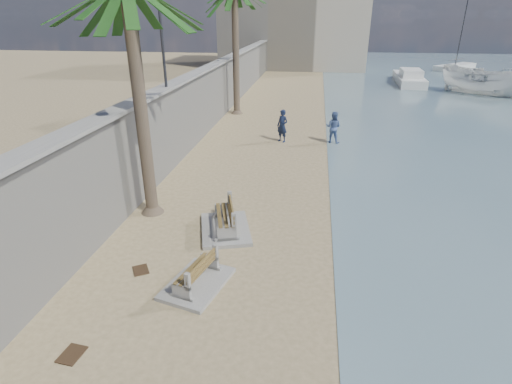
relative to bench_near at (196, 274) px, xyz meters
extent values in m
cube|color=gray|center=(-3.66, 16.46, 1.40)|extent=(0.45, 70.00, 3.50)
cube|color=gray|center=(-3.66, 16.46, 3.20)|extent=(0.80, 70.00, 0.12)
cube|color=#B7AA93|center=(-0.46, 48.46, 6.65)|extent=(18.00, 12.00, 14.00)
cube|color=gray|center=(0.00, 0.00, -0.30)|extent=(1.75, 2.18, 0.10)
cube|color=gray|center=(0.11, 2.92, -0.29)|extent=(2.07, 2.56, 0.12)
cylinder|color=brown|center=(-2.73, 3.84, 3.27)|extent=(0.42, 0.42, 7.23)
cylinder|color=brown|center=(-2.67, 19.49, 3.68)|extent=(0.44, 0.44, 8.05)
cylinder|color=#2D2D33|center=(-3.56, 8.46, 5.76)|extent=(0.12, 0.12, 5.00)
imported|color=#141E39|center=(1.08, 13.10, 0.66)|extent=(0.88, 0.80, 2.03)
imported|color=#4A6199|center=(3.83, 13.35, 0.60)|extent=(1.08, 0.95, 1.89)
imported|color=silver|center=(17.26, 29.67, 0.95)|extent=(4.14, 4.13, 3.41)
cube|color=silver|center=(20.22, 47.89, -0.10)|extent=(6.40, 6.48, 0.70)
cylinder|color=#2D2D33|center=(20.22, 47.89, 5.46)|extent=(0.12, 0.12, 10.61)
cube|color=#382616|center=(-1.93, -2.63, -0.33)|extent=(0.48, 0.57, 0.03)
cube|color=#382616|center=(-1.72, 0.41, -0.33)|extent=(0.59, 0.63, 0.03)
camera|label=1|loc=(2.74, -8.17, 6.10)|focal=28.00mm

